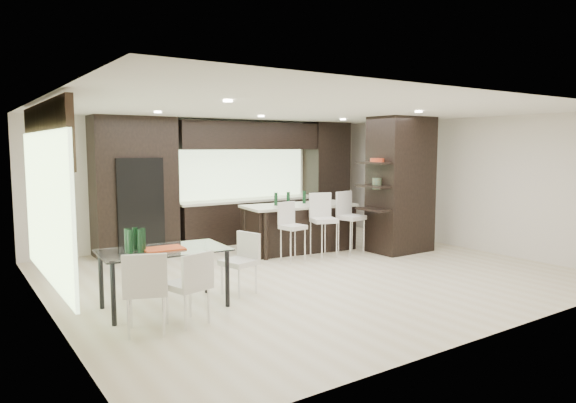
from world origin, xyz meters
TOP-DOWN VIEW (x-y plane):
  - ground at (0.00, 0.00)m, footprint 8.00×8.00m
  - back_wall at (0.00, 3.50)m, footprint 8.00×0.02m
  - left_wall at (-4.00, 0.00)m, footprint 0.02×7.00m
  - right_wall at (4.00, 0.00)m, footprint 0.02×7.00m
  - ceiling at (0.00, 0.00)m, footprint 8.00×7.00m
  - window_left at (-3.96, 0.20)m, footprint 0.04×3.20m
  - window_back at (0.60, 3.46)m, footprint 3.40×0.04m
  - stone_accent at (-3.93, 0.20)m, footprint 0.08×3.00m
  - ceiling_spots at (0.00, 0.25)m, footprint 4.00×3.00m
  - back_cabinetry at (0.50, 3.17)m, footprint 6.80×0.68m
  - refrigerator at (-1.90, 3.12)m, footprint 0.90×0.68m
  - partition_column at (2.60, 0.40)m, footprint 1.20×0.80m
  - kitchen_island at (0.95, 1.59)m, footprint 2.37×1.23m
  - stool_left at (0.25, 0.81)m, footprint 0.44×0.44m
  - stool_mid at (0.95, 0.79)m, footprint 0.55×0.55m
  - stool_right at (1.64, 0.79)m, footprint 0.50×0.50m
  - bench at (1.22, 1.55)m, footprint 1.49×0.66m
  - floor_vase at (2.30, 0.57)m, footprint 0.53×0.53m
  - dining_table at (-2.69, -0.48)m, footprint 1.67×1.01m
  - chair_near at (-2.69, -1.24)m, footprint 0.54×0.54m
  - chair_far at (-3.19, -1.25)m, footprint 0.62×0.62m
  - chair_end at (-1.58, -0.48)m, footprint 0.54×0.54m

SIDE VIEW (x-z plane):
  - ground at x=0.00m, z-range 0.00..0.00m
  - bench at x=1.22m, z-range 0.00..0.56m
  - dining_table at x=-2.69m, z-range 0.00..0.78m
  - chair_end at x=-1.58m, z-range 0.00..0.81m
  - chair_near at x=-2.69m, z-range 0.00..0.82m
  - chair_far at x=-3.19m, z-range 0.00..0.88m
  - stool_left at x=0.25m, z-range 0.00..0.89m
  - kitchen_island at x=0.95m, z-range 0.00..0.95m
  - stool_right at x=1.64m, z-range 0.00..0.99m
  - stool_mid at x=0.95m, z-range 0.00..0.99m
  - floor_vase at x=2.30m, z-range 0.00..1.13m
  - refrigerator at x=-1.90m, z-range 0.00..1.90m
  - back_wall at x=0.00m, z-range 0.00..2.70m
  - left_wall at x=-4.00m, z-range 0.00..2.70m
  - right_wall at x=4.00m, z-range 0.00..2.70m
  - window_left at x=-3.96m, z-range 0.40..2.30m
  - back_cabinetry at x=0.50m, z-range 0.00..2.70m
  - partition_column at x=2.60m, z-range 0.00..2.70m
  - window_back at x=0.60m, z-range 0.95..2.15m
  - stone_accent at x=-3.93m, z-range 1.85..2.65m
  - ceiling_spots at x=0.00m, z-range 2.67..2.69m
  - ceiling at x=0.00m, z-range 2.69..2.71m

